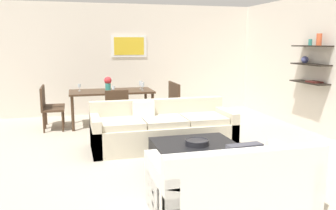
{
  "coord_description": "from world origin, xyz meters",
  "views": [
    {
      "loc": [
        -1.6,
        -5.37,
        1.77
      ],
      "look_at": [
        -0.09,
        0.2,
        0.75
      ],
      "focal_mm": 38.0,
      "sensor_mm": 36.0,
      "label": 1
    }
  ],
  "objects_px": {
    "coffee_table": "(196,157)",
    "decorative_bowl": "(197,142)",
    "sofa_beige": "(163,130)",
    "dining_chair_foot": "(116,109)",
    "loveseat_white": "(231,186)",
    "dining_table": "(111,94)",
    "wine_glass_right_far": "(141,83)",
    "dining_chair_right_near": "(172,101)",
    "centerpiece_vase": "(108,83)",
    "wine_glass_left_far": "(79,86)",
    "dining_chair_left_far": "(49,103)",
    "dining_chair_left_near": "(48,106)",
    "dining_chair_right_far": "(167,98)",
    "wine_glass_right_near": "(143,85)",
    "wine_glass_foot": "(113,88)"
  },
  "relations": [
    {
      "from": "dining_chair_foot",
      "to": "dining_chair_left_near",
      "type": "height_order",
      "value": "same"
    },
    {
      "from": "dining_chair_right_near",
      "to": "centerpiece_vase",
      "type": "distance_m",
      "value": 1.43
    },
    {
      "from": "dining_chair_right_far",
      "to": "wine_glass_left_far",
      "type": "relative_size",
      "value": 5.84
    },
    {
      "from": "wine_glass_right_near",
      "to": "wine_glass_left_far",
      "type": "height_order",
      "value": "wine_glass_right_near"
    },
    {
      "from": "dining_chair_left_near",
      "to": "wine_glass_left_far",
      "type": "xyz_separation_m",
      "value": [
        0.63,
        0.3,
        0.35
      ]
    },
    {
      "from": "dining_chair_foot",
      "to": "dining_chair_left_near",
      "type": "bearing_deg",
      "value": 153.52
    },
    {
      "from": "dining_chair_left_far",
      "to": "wine_glass_right_far",
      "type": "bearing_deg",
      "value": -2.55
    },
    {
      "from": "coffee_table",
      "to": "dining_chair_left_near",
      "type": "bearing_deg",
      "value": 125.7
    },
    {
      "from": "dining_chair_right_far",
      "to": "dining_chair_left_near",
      "type": "xyz_separation_m",
      "value": [
        -2.58,
        -0.39,
        0.0
      ]
    },
    {
      "from": "dining_chair_foot",
      "to": "dining_chair_right_far",
      "type": "bearing_deg",
      "value": 38.56
    },
    {
      "from": "dining_table",
      "to": "wine_glass_left_far",
      "type": "height_order",
      "value": "wine_glass_left_far"
    },
    {
      "from": "dining_chair_foot",
      "to": "coffee_table",
      "type": "bearing_deg",
      "value": -70.31
    },
    {
      "from": "sofa_beige",
      "to": "coffee_table",
      "type": "height_order",
      "value": "sofa_beige"
    },
    {
      "from": "decorative_bowl",
      "to": "dining_table",
      "type": "height_order",
      "value": "dining_table"
    },
    {
      "from": "sofa_beige",
      "to": "loveseat_white",
      "type": "height_order",
      "value": "same"
    },
    {
      "from": "dining_chair_left_far",
      "to": "loveseat_white",
      "type": "bearing_deg",
      "value": -65.98
    },
    {
      "from": "dining_chair_foot",
      "to": "wine_glass_right_far",
      "type": "height_order",
      "value": "wine_glass_right_far"
    },
    {
      "from": "dining_chair_foot",
      "to": "wine_glass_left_far",
      "type": "relative_size",
      "value": 5.84
    },
    {
      "from": "coffee_table",
      "to": "wine_glass_right_far",
      "type": "height_order",
      "value": "wine_glass_right_far"
    },
    {
      "from": "sofa_beige",
      "to": "coffee_table",
      "type": "relative_size",
      "value": 2.11
    },
    {
      "from": "wine_glass_foot",
      "to": "dining_chair_right_far",
      "type": "bearing_deg",
      "value": 23.52
    },
    {
      "from": "sofa_beige",
      "to": "wine_glass_right_far",
      "type": "xyz_separation_m",
      "value": [
        0.01,
        2.01,
        0.58
      ]
    },
    {
      "from": "wine_glass_left_far",
      "to": "dining_chair_left_near",
      "type": "bearing_deg",
      "value": -154.56
    },
    {
      "from": "dining_chair_right_far",
      "to": "centerpiece_vase",
      "type": "height_order",
      "value": "centerpiece_vase"
    },
    {
      "from": "dining_chair_foot",
      "to": "loveseat_white",
      "type": "bearing_deg",
      "value": -78.02
    },
    {
      "from": "wine_glass_right_near",
      "to": "dining_chair_left_far",
      "type": "bearing_deg",
      "value": 171.29
    },
    {
      "from": "centerpiece_vase",
      "to": "dining_chair_left_far",
      "type": "bearing_deg",
      "value": 171.36
    },
    {
      "from": "dining_table",
      "to": "wine_glass_right_near",
      "type": "bearing_deg",
      "value": -9.11
    },
    {
      "from": "dining_chair_left_far",
      "to": "dining_chair_left_near",
      "type": "bearing_deg",
      "value": -90.0
    },
    {
      "from": "dining_chair_right_far",
      "to": "wine_glass_right_far",
      "type": "distance_m",
      "value": 0.73
    },
    {
      "from": "dining_chair_right_far",
      "to": "dining_chair_left_near",
      "type": "relative_size",
      "value": 1.0
    },
    {
      "from": "dining_chair_right_far",
      "to": "dining_chair_left_far",
      "type": "xyz_separation_m",
      "value": [
        -2.58,
        0.0,
        0.0
      ]
    },
    {
      "from": "dining_chair_left_near",
      "to": "dining_chair_right_near",
      "type": "relative_size",
      "value": 1.0
    },
    {
      "from": "coffee_table",
      "to": "dining_chair_right_near",
      "type": "bearing_deg",
      "value": 80.93
    },
    {
      "from": "coffee_table",
      "to": "decorative_bowl",
      "type": "relative_size",
      "value": 3.45
    },
    {
      "from": "centerpiece_vase",
      "to": "dining_chair_right_near",
      "type": "bearing_deg",
      "value": -8.38
    },
    {
      "from": "coffee_table",
      "to": "wine_glass_foot",
      "type": "bearing_deg",
      "value": 106.56
    },
    {
      "from": "coffee_table",
      "to": "wine_glass_right_near",
      "type": "height_order",
      "value": "wine_glass_right_near"
    },
    {
      "from": "decorative_bowl",
      "to": "dining_chair_left_far",
      "type": "relative_size",
      "value": 0.37
    },
    {
      "from": "decorative_bowl",
      "to": "dining_chair_right_near",
      "type": "distance_m",
      "value": 3.03
    },
    {
      "from": "dining_chair_left_near",
      "to": "wine_glass_right_near",
      "type": "height_order",
      "value": "wine_glass_right_near"
    },
    {
      "from": "wine_glass_right_far",
      "to": "wine_glass_right_near",
      "type": "xyz_separation_m",
      "value": [
        0.0,
        -0.21,
        -0.01
      ]
    },
    {
      "from": "dining_chair_foot",
      "to": "dining_chair_right_near",
      "type": "distance_m",
      "value": 1.44
    },
    {
      "from": "sofa_beige",
      "to": "wine_glass_left_far",
      "type": "bearing_deg",
      "value": 123.06
    },
    {
      "from": "sofa_beige",
      "to": "dining_chair_left_near",
      "type": "xyz_separation_m",
      "value": [
        -1.94,
        1.71,
        0.21
      ]
    },
    {
      "from": "dining_chair_right_near",
      "to": "centerpiece_vase",
      "type": "relative_size",
      "value": 2.93
    },
    {
      "from": "decorative_bowl",
      "to": "dining_chair_left_near",
      "type": "relative_size",
      "value": 0.37
    },
    {
      "from": "sofa_beige",
      "to": "wine_glass_right_near",
      "type": "bearing_deg",
      "value": 89.58
    },
    {
      "from": "wine_glass_right_far",
      "to": "centerpiece_vase",
      "type": "height_order",
      "value": "centerpiece_vase"
    },
    {
      "from": "dining_table",
      "to": "wine_glass_right_far",
      "type": "xyz_separation_m",
      "value": [
        0.66,
        0.11,
        0.2
      ]
    }
  ]
}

